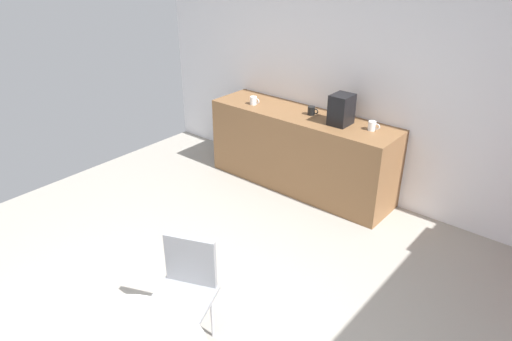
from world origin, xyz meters
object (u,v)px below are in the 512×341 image
(mug_white, at_px, (312,111))
(mug_red, at_px, (254,101))
(chair_gray, at_px, (186,282))
(coffee_maker, at_px, (341,110))
(mug_green, at_px, (372,126))

(mug_white, xyz_separation_m, mug_red, (-0.72, -0.14, 0.00))
(chair_gray, height_order, coffee_maker, coffee_maker)
(chair_gray, height_order, mug_green, mug_green)
(mug_red, relative_size, coffee_maker, 0.40)
(chair_gray, distance_m, mug_green, 2.55)
(coffee_maker, bearing_deg, chair_gray, -83.93)
(mug_white, xyz_separation_m, coffee_maker, (0.39, -0.04, 0.11))
(mug_green, distance_m, mug_red, 1.45)
(chair_gray, bearing_deg, mug_red, 120.10)
(mug_red, bearing_deg, mug_green, 6.06)
(mug_green, xyz_separation_m, mug_red, (-1.44, -0.15, 0.00))
(chair_gray, bearing_deg, mug_white, 104.61)
(chair_gray, xyz_separation_m, mug_red, (-1.37, 2.36, 0.43))
(mug_green, relative_size, coffee_maker, 0.40)
(chair_gray, xyz_separation_m, mug_green, (0.08, 2.51, 0.43))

